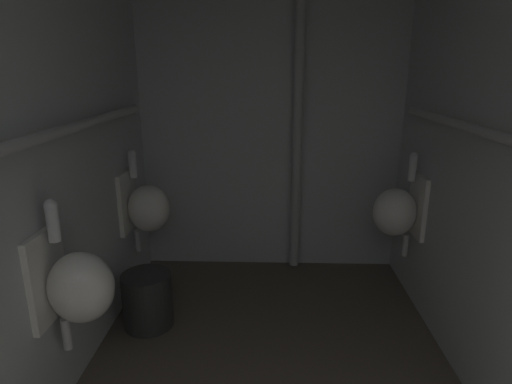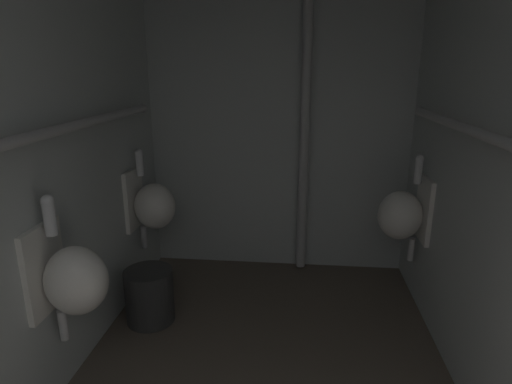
# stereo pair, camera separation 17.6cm
# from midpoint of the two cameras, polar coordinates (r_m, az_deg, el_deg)

# --- Properties ---
(wall_left) EXTENTS (0.06, 3.39, 2.39)m
(wall_left) POSITION_cam_midpoint_polar(r_m,az_deg,el_deg) (2.15, -30.56, 2.16)
(wall_left) COLOR #B7BEBC
(wall_left) RESTS_ON ground
(wall_back) EXTENTS (2.20, 0.06, 2.39)m
(wall_back) POSITION_cam_midpoint_polar(r_m,az_deg,el_deg) (3.46, 0.51, 9.01)
(wall_back) COLOR #B7BEBC
(wall_back) RESTS_ON ground
(urinal_left_mid) EXTENTS (0.32, 0.30, 0.76)m
(urinal_left_mid) POSITION_cam_midpoint_polar(r_m,az_deg,el_deg) (2.21, -25.05, -11.16)
(urinal_left_mid) COLOR silver
(urinal_left_far) EXTENTS (0.32, 0.30, 0.76)m
(urinal_left_far) POSITION_cam_midpoint_polar(r_m,az_deg,el_deg) (3.18, -16.08, -1.91)
(urinal_left_far) COLOR silver
(urinal_right_mid) EXTENTS (0.32, 0.30, 0.76)m
(urinal_right_mid) POSITION_cam_midpoint_polar(r_m,az_deg,el_deg) (3.11, 16.92, -2.37)
(urinal_right_mid) COLOR silver
(supply_pipe_left) EXTENTS (0.06, 2.63, 0.06)m
(supply_pipe_left) POSITION_cam_midpoint_polar(r_m,az_deg,el_deg) (2.10, -28.74, 6.52)
(supply_pipe_left) COLOR #B2B2B2
(supply_pipe_right) EXTENTS (0.06, 2.64, 0.06)m
(supply_pipe_right) POSITION_cam_midpoint_polar(r_m,az_deg,el_deg) (2.00, 28.87, 6.09)
(supply_pipe_right) COLOR #B2B2B2
(standpipe_back_wall) EXTENTS (0.08, 0.08, 2.34)m
(standpipe_back_wall) POSITION_cam_midpoint_polar(r_m,az_deg,el_deg) (3.35, 4.06, 8.74)
(standpipe_back_wall) COLOR #B2B2B2
(standpipe_back_wall) RESTS_ON ground
(waste_bin) EXTENTS (0.32, 0.32, 0.36)m
(waste_bin) POSITION_cam_midpoint_polar(r_m,az_deg,el_deg) (2.98, -15.99, -13.68)
(waste_bin) COLOR #2D2D2D
(waste_bin) RESTS_ON ground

